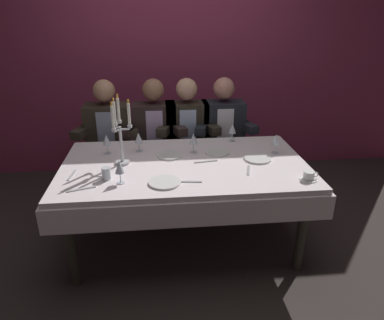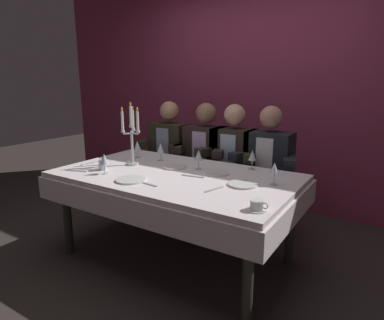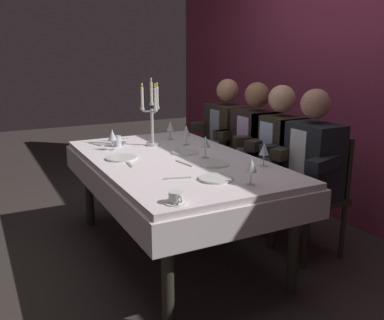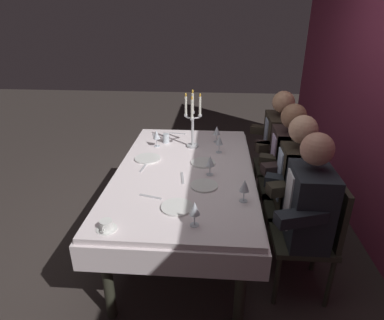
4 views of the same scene
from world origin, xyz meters
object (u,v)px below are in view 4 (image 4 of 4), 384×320
object	(u,v)px
dining_table	(185,181)
water_tumbler_0	(166,138)
dinner_plate_1	(203,163)
coffee_cup_0	(106,226)
seated_diner_3	(309,204)
candelabra	(193,123)
wine_glass_4	(157,135)
seated_diner_0	(279,141)
dinner_plate_0	(204,186)
wine_glass_3	(195,209)
seated_diner_2	(297,178)
wine_glass_5	(219,141)
dinner_plate_3	(177,207)
wine_glass_1	(217,131)
wine_glass_0	(244,186)
seated_diner_1	(289,161)
dinner_plate_2	(148,158)
wine_glass_2	(210,161)

from	to	relation	value
dining_table	water_tumbler_0	world-z (taller)	water_tumbler_0
dinner_plate_1	water_tumbler_0	xyz separation A→B (m)	(-0.46, -0.38, 0.04)
coffee_cup_0	seated_diner_3	size ratio (longest dim) A/B	0.11
candelabra	coffee_cup_0	distance (m)	1.41
wine_glass_4	seated_diner_0	distance (m)	1.22
candelabra	wine_glass_4	world-z (taller)	candelabra
dinner_plate_0	coffee_cup_0	xyz separation A→B (m)	(0.56, -0.56, 0.02)
wine_glass_3	coffee_cup_0	world-z (taller)	wine_glass_3
dinner_plate_1	seated_diner_2	bearing A→B (deg)	74.42
candelabra	coffee_cup_0	world-z (taller)	candelabra
water_tumbler_0	coffee_cup_0	distance (m)	1.43
wine_glass_4	seated_diner_0	size ratio (longest dim) A/B	0.13
wine_glass_4	wine_glass_5	size ratio (longest dim) A/B	1.00
wine_glass_4	seated_diner_3	bearing A→B (deg)	52.17
dinner_plate_3	wine_glass_3	world-z (taller)	wine_glass_3
wine_glass_1	seated_diner_2	distance (m)	0.96
seated_diner_3	seated_diner_0	bearing A→B (deg)	180.00
dinner_plate_1	wine_glass_0	size ratio (longest dim) A/B	1.27
dinner_plate_1	water_tumbler_0	world-z (taller)	water_tumbler_0
wine_glass_0	wine_glass_5	xyz separation A→B (m)	(-0.83, -0.17, 0.00)
wine_glass_5	seated_diner_1	bearing A→B (deg)	77.74
candelabra	wine_glass_1	xyz separation A→B (m)	(-0.14, 0.23, -0.13)
seated_diner_1	dinner_plate_2	bearing A→B (deg)	-86.95
wine_glass_2	coffee_cup_0	size ratio (longest dim) A/B	1.24
wine_glass_0	coffee_cup_0	world-z (taller)	wine_glass_0
water_tumbler_0	seated_diner_1	world-z (taller)	seated_diner_1
wine_glass_1	seated_diner_2	world-z (taller)	seated_diner_2
dining_table	dinner_plate_0	size ratio (longest dim) A/B	9.56
wine_glass_5	water_tumbler_0	world-z (taller)	wine_glass_5
dinner_plate_3	wine_glass_1	world-z (taller)	wine_glass_1
wine_glass_1	seated_diner_1	xyz separation A→B (m)	(0.39, 0.63, -0.12)
water_tumbler_0	seated_diner_1	size ratio (longest dim) A/B	0.07
wine_glass_0	coffee_cup_0	xyz separation A→B (m)	(0.38, -0.83, -0.09)
seated_diner_2	seated_diner_3	distance (m)	0.37
dining_table	dinner_plate_0	distance (m)	0.36
dinner_plate_3	wine_glass_1	distance (m)	1.24
seated_diner_0	seated_diner_3	xyz separation A→B (m)	(1.16, 0.00, 0.00)
wine_glass_1	wine_glass_5	bearing A→B (deg)	5.16
dinner_plate_2	wine_glass_3	size ratio (longest dim) A/B	1.37
wine_glass_4	seated_diner_1	distance (m)	1.22
dinner_plate_2	wine_glass_5	bearing A→B (deg)	107.55
dinner_plate_0	wine_glass_4	xyz separation A→B (m)	(-0.75, -0.48, 0.11)
wine_glass_3	candelabra	bearing A→B (deg)	-175.35
dinner_plate_1	water_tumbler_0	bearing A→B (deg)	-139.99
dining_table	wine_glass_4	world-z (taller)	wine_glass_4
dining_table	dinner_plate_3	bearing A→B (deg)	0.58
dinner_plate_1	coffee_cup_0	world-z (taller)	coffee_cup_0
candelabra	seated_diner_2	xyz separation A→B (m)	(0.57, 0.85, -0.24)
water_tumbler_0	seated_diner_0	bearing A→B (deg)	96.32
dinner_plate_3	water_tumbler_0	size ratio (longest dim) A/B	2.42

